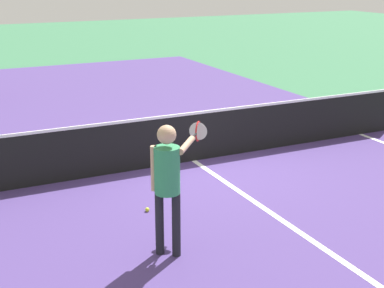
{
  "coord_description": "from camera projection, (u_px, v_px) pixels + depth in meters",
  "views": [
    {
      "loc": [
        -4.41,
        -9.04,
        3.51
      ],
      "look_at": [
        -0.95,
        -1.88,
        1.0
      ],
      "focal_mm": 52.16,
      "sensor_mm": 36.0,
      "label": 1
    }
  ],
  "objects": [
    {
      "name": "player_near",
      "position": [
        168.0,
        175.0,
        6.87
      ],
      "size": [
        0.99,
        0.88,
        1.72
      ],
      "color": "black",
      "rests_on": "ground_plane"
    },
    {
      "name": "ground_plane",
      "position": [
        194.0,
        161.0,
        10.64
      ],
      "size": [
        60.0,
        60.0,
        0.0
      ],
      "primitive_type": "plane",
      "color": "#38724C"
    },
    {
      "name": "net",
      "position": [
        194.0,
        136.0,
        10.5
      ],
      "size": [
        9.79,
        0.09,
        1.07
      ],
      "color": "#33383D",
      "rests_on": "ground_plane"
    },
    {
      "name": "tennis_ball_near_net",
      "position": [
        147.0,
        210.0,
        8.41
      ],
      "size": [
        0.07,
        0.07,
        0.07
      ],
      "primitive_type": "sphere",
      "color": "#CCE033",
      "rests_on": "ground_plane"
    },
    {
      "name": "line_center_service",
      "position": [
        292.0,
        227.0,
        7.9
      ],
      "size": [
        0.1,
        6.4,
        0.01
      ],
      "primitive_type": "cube",
      "color": "white",
      "rests_on": "ground_plane"
    },
    {
      "name": "court_surface_inbounds",
      "position": [
        194.0,
        161.0,
        10.64
      ],
      "size": [
        10.62,
        24.4,
        0.0
      ],
      "primitive_type": "cube",
      "color": "#4C387A",
      "rests_on": "ground_plane"
    }
  ]
}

